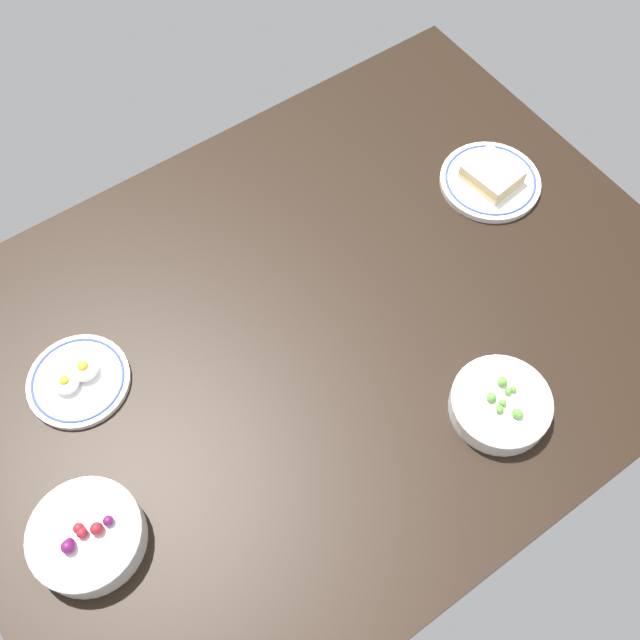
{
  "coord_description": "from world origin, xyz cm",
  "views": [
    {
      "loc": [
        -36.46,
        -52.07,
        119.31
      ],
      "look_at": [
        0.0,
        0.0,
        6.0
      ],
      "focal_mm": 41.45,
      "sensor_mm": 36.0,
      "label": 1
    }
  ],
  "objects_px": {
    "plate_eggs": "(78,380)",
    "plate_sandwich": "(491,179)",
    "bowl_peas": "(500,404)",
    "bowl_berries": "(87,536)"
  },
  "relations": [
    {
      "from": "plate_eggs",
      "to": "plate_sandwich",
      "type": "bearing_deg",
      "value": -4.9
    },
    {
      "from": "plate_eggs",
      "to": "bowl_peas",
      "type": "bearing_deg",
      "value": -38.98
    },
    {
      "from": "plate_eggs",
      "to": "bowl_peas",
      "type": "height_order",
      "value": "bowl_peas"
    },
    {
      "from": "bowl_berries",
      "to": "bowl_peas",
      "type": "relative_size",
      "value": 1.03
    },
    {
      "from": "plate_eggs",
      "to": "bowl_berries",
      "type": "bearing_deg",
      "value": -112.12
    },
    {
      "from": "bowl_berries",
      "to": "bowl_peas",
      "type": "height_order",
      "value": "bowl_berries"
    },
    {
      "from": "bowl_peas",
      "to": "plate_eggs",
      "type": "bearing_deg",
      "value": 141.02
    },
    {
      "from": "plate_eggs",
      "to": "bowl_peas",
      "type": "distance_m",
      "value": 0.71
    },
    {
      "from": "plate_eggs",
      "to": "bowl_berries",
      "type": "height_order",
      "value": "bowl_berries"
    },
    {
      "from": "plate_sandwich",
      "to": "bowl_berries",
      "type": "xyz_separation_m",
      "value": [
        -0.97,
        -0.18,
        0.01
      ]
    }
  ]
}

